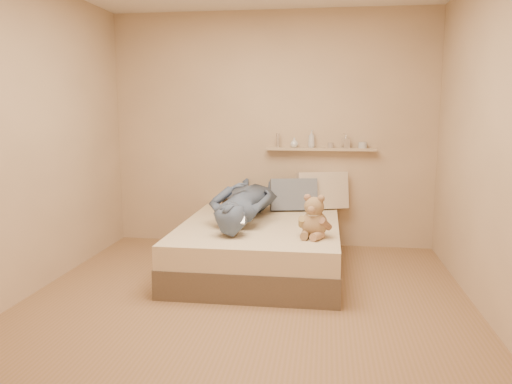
# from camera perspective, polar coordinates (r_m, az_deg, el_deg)

# --- Properties ---
(room) EXTENTS (3.80, 3.80, 3.80)m
(room) POSITION_cam_1_polar(r_m,az_deg,el_deg) (3.75, -1.40, 5.98)
(room) COLOR #8D6649
(room) RESTS_ON ground
(bed) EXTENTS (1.50, 1.90, 0.45)m
(bed) POSITION_cam_1_polar(r_m,az_deg,el_deg) (4.84, 0.47, -6.22)
(bed) COLOR brown
(bed) RESTS_ON floor
(game_console) EXTENTS (0.18, 0.10, 0.06)m
(game_console) POSITION_cam_1_polar(r_m,az_deg,el_deg) (4.20, -2.48, -3.26)
(game_console) COLOR silver
(game_console) RESTS_ON bed
(teddy_bear) EXTENTS (0.30, 0.31, 0.37)m
(teddy_bear) POSITION_cam_1_polar(r_m,az_deg,el_deg) (4.26, 6.65, -3.15)
(teddy_bear) COLOR tan
(teddy_bear) RESTS_ON bed
(dark_plush) EXTENTS (0.16, 0.16, 0.25)m
(dark_plush) POSITION_cam_1_polar(r_m,az_deg,el_deg) (5.37, -3.05, -1.04)
(dark_plush) COLOR black
(dark_plush) RESTS_ON bed
(pillow_cream) EXTENTS (0.59, 0.38, 0.42)m
(pillow_cream) POSITION_cam_1_polar(r_m,az_deg,el_deg) (5.52, 7.55, 0.16)
(pillow_cream) COLOR #C4B09B
(pillow_cream) RESTS_ON bed
(pillow_grey) EXTENTS (0.53, 0.31, 0.36)m
(pillow_grey) POSITION_cam_1_polar(r_m,az_deg,el_deg) (5.40, 4.31, -0.32)
(pillow_grey) COLOR slate
(pillow_grey) RESTS_ON bed
(person) EXTENTS (0.63, 1.62, 0.38)m
(person) POSITION_cam_1_polar(r_m,az_deg,el_deg) (4.91, -1.34, -1.00)
(person) COLOR #404C65
(person) RESTS_ON bed
(wall_shelf) EXTENTS (1.20, 0.12, 0.03)m
(wall_shelf) POSITION_cam_1_polar(r_m,az_deg,el_deg) (5.55, 7.39, 4.88)
(wall_shelf) COLOR tan
(wall_shelf) RESTS_ON wall_back
(shelf_bottles) EXTENTS (0.99, 0.11, 0.19)m
(shelf_bottles) POSITION_cam_1_polar(r_m,az_deg,el_deg) (5.54, 7.59, 5.74)
(shelf_bottles) COLOR silver
(shelf_bottles) RESTS_ON wall_shelf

